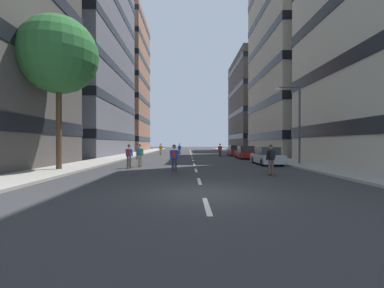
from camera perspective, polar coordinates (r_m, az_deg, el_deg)
ground_plane at (r=38.61m, az=-0.11°, el=-2.54°), size 172.90×172.90×0.00m
sidewalk_left at (r=43.07m, az=-12.48°, el=-2.16°), size 3.38×79.25×0.14m
sidewalk_right at (r=43.31m, az=12.03°, el=-2.15°), size 3.38×79.25×0.14m
lane_markings at (r=40.30m, az=-0.15°, el=-2.42°), size 0.16×67.20×0.01m
building_left_mid at (r=46.22m, az=-26.24°, el=16.25°), size 17.46×21.36×29.10m
building_left_far at (r=67.68m, az=-17.63°, el=12.49°), size 17.46×16.62×32.30m
building_right_mid at (r=46.66m, az=25.63°, el=15.91°), size 17.46×17.89×28.81m
building_right_far at (r=67.13m, az=16.64°, el=8.29°), size 17.46×20.09×22.38m
parked_car_near at (r=38.10m, az=9.39°, el=-1.53°), size 1.82×4.40×1.52m
parked_car_mid at (r=31.58m, az=11.56°, el=-1.89°), size 1.82×4.40×1.52m
parked_car_far at (r=23.44m, az=16.03°, el=-2.64°), size 1.82×4.40×1.52m
street_tree_near at (r=20.42m, az=-27.04°, el=16.81°), size 5.10×5.10×10.14m
streetlamp_right at (r=23.68m, az=21.56°, el=5.71°), size 2.13×0.30×6.50m
skater_0 at (r=15.74m, az=16.87°, el=-2.90°), size 0.57×0.92×1.78m
skater_1 at (r=16.16m, az=-3.93°, el=-2.81°), size 0.55×0.92×1.78m
skater_2 at (r=41.82m, az=-2.75°, el=-0.97°), size 0.57×0.92×1.78m
skater_3 at (r=31.36m, az=-11.83°, el=-1.33°), size 0.53×0.90×1.78m
skater_4 at (r=21.03m, az=-11.28°, el=-2.10°), size 0.53×0.90×1.78m
skater_5 at (r=35.17m, az=6.13°, el=-1.21°), size 0.55×0.91×1.78m
skater_6 at (r=41.40m, az=-6.82°, el=-0.99°), size 0.54×0.91×1.78m
skater_7 at (r=19.89m, az=-13.59°, el=-2.24°), size 0.54×0.91×1.78m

